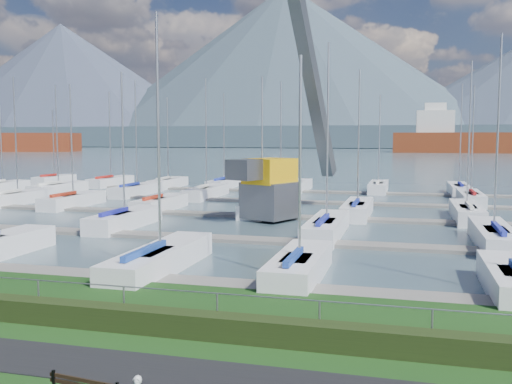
% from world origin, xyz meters
% --- Properties ---
extents(path, '(160.00, 2.00, 0.04)m').
position_xyz_m(path, '(0.00, -3.00, 0.01)').
color(path, black).
rests_on(path, grass).
extents(water, '(800.00, 540.00, 0.20)m').
position_xyz_m(water, '(0.00, 260.00, -0.40)').
color(water, '#445963').
extents(hedge, '(80.00, 0.70, 0.70)m').
position_xyz_m(hedge, '(0.00, -0.40, 0.35)').
color(hedge, black).
rests_on(hedge, grass).
extents(fence, '(80.00, 0.04, 0.04)m').
position_xyz_m(fence, '(0.00, 0.00, 1.20)').
color(fence, gray).
rests_on(fence, grass).
extents(foothill, '(900.00, 80.00, 12.00)m').
position_xyz_m(foothill, '(0.00, 330.00, 6.00)').
color(foothill, '#3F515D').
rests_on(foothill, water).
extents(mountains, '(1190.00, 360.00, 115.00)m').
position_xyz_m(mountains, '(7.35, 404.62, 46.68)').
color(mountains, '#3C4D58').
rests_on(mountains, water).
extents(docks, '(90.00, 41.60, 0.25)m').
position_xyz_m(docks, '(0.00, 26.00, -0.22)').
color(docks, slate).
rests_on(docks, water).
extents(crane, '(6.21, 13.47, 22.35)m').
position_xyz_m(crane, '(-1.82, 25.73, 5.33)').
color(crane, '#56585E').
rests_on(crane, water).
extents(sailboat_fleet, '(75.23, 49.80, 13.18)m').
position_xyz_m(sailboat_fleet, '(-1.45, 28.75, 5.35)').
color(sailboat_fleet, silver).
rests_on(sailboat_fleet, water).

